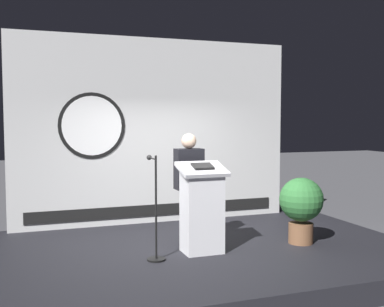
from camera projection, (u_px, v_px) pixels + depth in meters
name	position (u px, v px, depth m)	size (l,w,h in m)	color
ground_plane	(191.00, 269.00, 6.68)	(40.00, 40.00, 0.00)	#4C4C51
stage_platform	(191.00, 259.00, 6.67)	(6.40, 4.00, 0.30)	black
banner_display	(154.00, 132.00, 8.27)	(4.96, 0.12, 3.23)	silver
podium	(202.00, 209.00, 6.42)	(0.64, 0.49, 1.24)	silver
speaker_person	(189.00, 188.00, 6.85)	(0.40, 0.26, 1.62)	black
microphone_stand	(155.00, 224.00, 6.10)	(0.24, 0.49, 1.36)	black
potted_plant	(301.00, 204.00, 6.89)	(0.64, 0.64, 0.97)	brown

